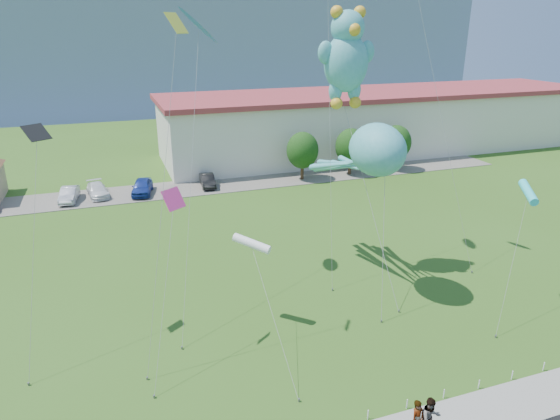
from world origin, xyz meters
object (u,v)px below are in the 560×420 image
(octopus_kite, at_px, (367,156))
(pedestrian_left, at_px, (417,420))
(parked_car_black, at_px, (207,180))
(teddy_bear_kite, at_px, (347,56))
(warehouse, at_px, (383,120))
(pedestrian_right, at_px, (430,418))
(parked_car_silver, at_px, (69,194))
(parked_car_white, at_px, (97,190))
(parked_car_blue, at_px, (142,187))

(octopus_kite, bearing_deg, pedestrian_left, -107.87)
(parked_car_black, distance_m, teddy_bear_kite, 26.77)
(warehouse, bearing_deg, pedestrian_right, -118.09)
(parked_car_silver, bearing_deg, teddy_bear_kite, -42.22)
(warehouse, height_order, octopus_kite, octopus_kite)
(parked_car_white, distance_m, teddy_bear_kite, 31.21)
(pedestrian_right, xyz_separation_m, parked_car_black, (-1.55, 37.97, -0.35))
(parked_car_blue, height_order, teddy_bear_kite, teddy_bear_kite)
(warehouse, height_order, pedestrian_left, warehouse)
(pedestrian_left, relative_size, octopus_kite, 0.16)
(pedestrian_left, height_order, octopus_kite, octopus_kite)
(parked_car_silver, height_order, octopus_kite, octopus_kite)
(pedestrian_left, bearing_deg, pedestrian_right, -34.61)
(parked_car_black, bearing_deg, parked_car_silver, -174.73)
(parked_car_blue, relative_size, parked_car_black, 1.13)
(pedestrian_right, relative_size, parked_car_blue, 0.43)
(parked_car_white, bearing_deg, warehouse, 5.00)
(octopus_kite, bearing_deg, warehouse, 57.81)
(pedestrian_left, bearing_deg, parked_car_black, 77.55)
(pedestrian_left, bearing_deg, octopus_kite, 58.08)
(pedestrian_left, xyz_separation_m, parked_car_blue, (-7.94, 37.50, -0.17))
(parked_car_silver, bearing_deg, warehouse, 20.49)
(parked_car_silver, distance_m, parked_car_blue, 7.05)
(parked_car_black, relative_size, octopus_kite, 0.36)
(pedestrian_left, relative_size, parked_car_silver, 0.44)
(pedestrian_right, height_order, teddy_bear_kite, teddy_bear_kite)
(teddy_bear_kite, bearing_deg, pedestrian_left, -103.70)
(pedestrian_left, distance_m, parked_car_blue, 38.33)
(pedestrian_right, height_order, octopus_kite, octopus_kite)
(parked_car_silver, distance_m, parked_car_black, 13.94)
(pedestrian_right, bearing_deg, warehouse, 61.39)
(parked_car_blue, bearing_deg, octopus_kite, -51.72)
(pedestrian_left, distance_m, teddy_bear_kite, 20.97)
(parked_car_white, relative_size, octopus_kite, 0.40)
(parked_car_black, xyz_separation_m, octopus_kite, (5.16, -25.06, 8.16))
(pedestrian_right, xyz_separation_m, parked_car_silver, (-15.48, 37.75, -0.33))
(teddy_bear_kite, bearing_deg, octopus_kite, -82.98)
(warehouse, bearing_deg, teddy_bear_kite, -124.79)
(parked_car_blue, relative_size, teddy_bear_kite, 0.26)
(parked_car_silver, height_order, teddy_bear_kite, teddy_bear_kite)
(warehouse, distance_m, pedestrian_right, 53.51)
(pedestrian_right, height_order, parked_car_blue, pedestrian_right)
(parked_car_white, xyz_separation_m, parked_car_blue, (4.38, -0.75, 0.13))
(pedestrian_right, xyz_separation_m, octopus_kite, (3.61, 12.90, 7.81))
(pedestrian_left, bearing_deg, warehouse, 47.30)
(warehouse, xyz_separation_m, octopus_kite, (-21.55, -34.23, 4.76))
(teddy_bear_kite, bearing_deg, parked_car_white, 125.21)
(parked_car_silver, bearing_deg, parked_car_white, 21.77)
(warehouse, relative_size, parked_car_silver, 14.69)
(parked_car_white, bearing_deg, parked_car_blue, -17.60)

